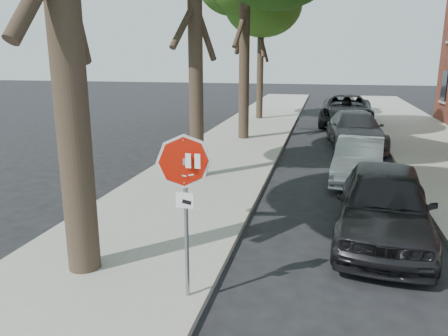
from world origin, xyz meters
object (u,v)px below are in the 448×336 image
(car_b, at_px, (359,160))
(car_c, at_px, (355,130))
(car_a, at_px, (384,204))
(stop_sign, at_px, (185,186))
(car_d, at_px, (346,110))

(car_b, xyz_separation_m, car_c, (0.20, 5.58, 0.09))
(car_a, distance_m, car_c, 10.24)
(car_a, height_order, car_c, car_a)
(stop_sign, height_order, car_b, stop_sign)
(car_a, height_order, car_b, car_a)
(car_b, xyz_separation_m, car_d, (0.07, 11.97, 0.19))
(car_b, distance_m, car_d, 11.98)
(stop_sign, distance_m, car_c, 14.04)
(car_c, bearing_deg, car_a, -95.14)
(stop_sign, height_order, car_a, stop_sign)
(car_b, bearing_deg, stop_sign, -104.58)
(car_a, xyz_separation_m, car_d, (-0.13, 16.64, 0.06))
(stop_sign, xyz_separation_m, car_b, (3.10, 8.02, -1.28))
(car_a, relative_size, car_d, 0.76)
(stop_sign, xyz_separation_m, car_c, (3.30, 13.59, -1.19))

